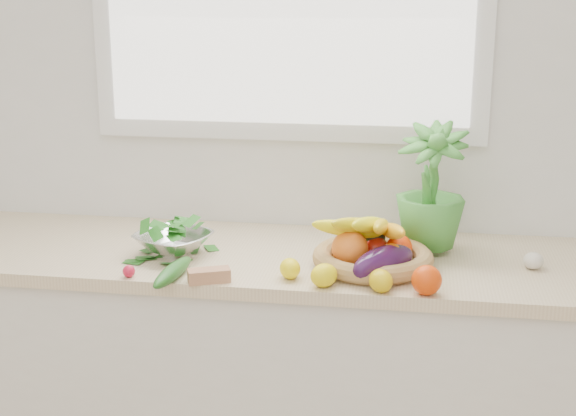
% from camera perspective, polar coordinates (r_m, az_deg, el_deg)
% --- Properties ---
extents(back_wall, '(4.50, 0.02, 2.70)m').
position_cam_1_polar(back_wall, '(2.67, 0.02, 8.09)').
color(back_wall, white).
rests_on(back_wall, ground).
extents(counter_cabinet, '(2.20, 0.58, 0.86)m').
position_cam_1_polar(counter_cabinet, '(2.68, -1.01, -12.73)').
color(counter_cabinet, silver).
rests_on(counter_cabinet, ground).
extents(countertop, '(2.24, 0.62, 0.04)m').
position_cam_1_polar(countertop, '(2.49, -1.06, -3.59)').
color(countertop, beige).
rests_on(countertop, counter_cabinet).
extents(orange_loose, '(0.08, 0.08, 0.08)m').
position_cam_1_polar(orange_loose, '(2.18, 9.83, -5.07)').
color(orange_loose, '#EB4007').
rests_on(orange_loose, countertop).
extents(lemon_a, '(0.08, 0.09, 0.06)m').
position_cam_1_polar(lemon_a, '(2.26, 0.14, -4.32)').
color(lemon_a, yellow).
rests_on(lemon_a, countertop).
extents(lemon_b, '(0.10, 0.10, 0.07)m').
position_cam_1_polar(lemon_b, '(2.20, 2.57, -4.81)').
color(lemon_b, yellow).
rests_on(lemon_b, countertop).
extents(lemon_c, '(0.09, 0.10, 0.06)m').
position_cam_1_polar(lemon_c, '(2.18, 6.61, -5.17)').
color(lemon_c, '#E1BA0C').
rests_on(lemon_c, countertop).
extents(apple, '(0.10, 0.10, 0.08)m').
position_cam_1_polar(apple, '(2.40, 6.19, -2.92)').
color(apple, red).
rests_on(apple, countertop).
extents(ginger, '(0.13, 0.09, 0.04)m').
position_cam_1_polar(ginger, '(2.25, -5.64, -4.80)').
color(ginger, tan).
rests_on(ginger, countertop).
extents(garlic_a, '(0.07, 0.07, 0.05)m').
position_cam_1_polar(garlic_a, '(2.44, 17.06, -3.61)').
color(garlic_a, silver).
rests_on(garlic_a, countertop).
extents(garlic_b, '(0.05, 0.05, 0.04)m').
position_cam_1_polar(garlic_b, '(2.45, 6.50, -2.99)').
color(garlic_b, silver).
rests_on(garlic_b, countertop).
extents(garlic_c, '(0.06, 0.06, 0.04)m').
position_cam_1_polar(garlic_c, '(2.37, 9.43, -3.86)').
color(garlic_c, beige).
rests_on(garlic_c, countertop).
extents(eggplant, '(0.22, 0.24, 0.09)m').
position_cam_1_polar(eggplant, '(2.27, 6.81, -3.88)').
color(eggplant, '#2E0F39').
rests_on(eggplant, countertop).
extents(cucumber, '(0.07, 0.25, 0.05)m').
position_cam_1_polar(cucumber, '(2.28, -8.20, -4.53)').
color(cucumber, '#1F5418').
rests_on(cucumber, countertop).
extents(radish, '(0.04, 0.04, 0.04)m').
position_cam_1_polar(radish, '(2.32, -11.25, -4.43)').
color(radish, red).
rests_on(radish, countertop).
extents(potted_herb, '(0.24, 0.24, 0.38)m').
position_cam_1_polar(potted_herb, '(2.47, 10.12, 1.57)').
color(potted_herb, green).
rests_on(potted_herb, countertop).
extents(fruit_basket, '(0.46, 0.46, 0.18)m').
position_cam_1_polar(fruit_basket, '(2.35, 5.98, -3.04)').
color(fruit_basket, tan).
rests_on(fruit_basket, countertop).
extents(colander_with_spinach, '(0.29, 0.29, 0.12)m').
position_cam_1_polar(colander_with_spinach, '(2.47, -8.16, -2.02)').
color(colander_with_spinach, white).
rests_on(colander_with_spinach, countertop).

